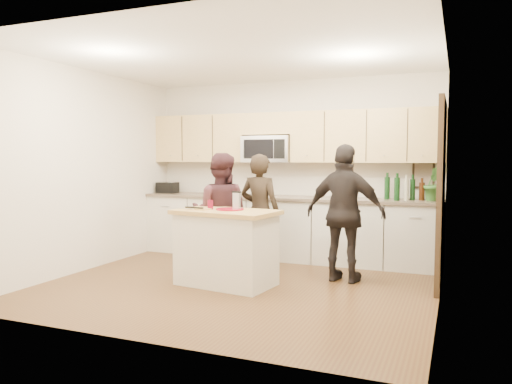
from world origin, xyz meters
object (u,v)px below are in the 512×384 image
at_px(woman_center, 220,213).
at_px(woman_left, 260,212).
at_px(island, 226,247).
at_px(toaster, 168,188).
at_px(woman_right, 345,213).

bearing_deg(woman_center, woman_left, -151.09).
height_order(island, woman_center, woman_center).
height_order(island, toaster, toaster).
height_order(woman_center, woman_right, woman_right).
distance_m(toaster, woman_center, 1.95).
distance_m(island, woman_left, 0.99).
relative_size(island, woman_center, 0.81).
height_order(toaster, woman_left, woman_left).
bearing_deg(woman_right, woman_left, -4.26).
bearing_deg(woman_left, toaster, -17.53).
bearing_deg(toaster, woman_center, -37.32).
relative_size(toaster, woman_center, 0.19).
height_order(toaster, woman_right, woman_right).
height_order(island, woman_right, woman_right).
bearing_deg(woman_right, toaster, -10.88).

